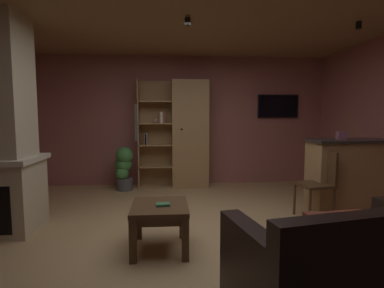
{
  "coord_description": "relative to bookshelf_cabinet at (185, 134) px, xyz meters",
  "views": [
    {
      "loc": [
        -0.31,
        -3.42,
        1.41
      ],
      "look_at": [
        0.0,
        0.4,
        1.05
      ],
      "focal_mm": 28.75,
      "sensor_mm": 36.0,
      "label": 1
    }
  ],
  "objects": [
    {
      "name": "floor",
      "position": [
        -0.05,
        -2.58,
        -1.04
      ],
      "size": [
        5.81,
        5.64,
        0.02
      ],
      "primitive_type": "cube",
      "color": "tan",
      "rests_on": "ground"
    },
    {
      "name": "wall_back",
      "position": [
        -0.05,
        0.27,
        0.26
      ],
      "size": [
        5.93,
        0.06,
        2.58
      ],
      "primitive_type": "cube",
      "color": "#9E5B56",
      "rests_on": "ground"
    },
    {
      "name": "ceiling",
      "position": [
        -0.05,
        -2.58,
        1.56
      ],
      "size": [
        5.81,
        5.64,
        0.02
      ],
      "primitive_type": "cube",
      "color": "#8E6B47"
    },
    {
      "name": "window_pane_back",
      "position": [
        -0.64,
        0.24,
        0.22
      ],
      "size": [
        0.73,
        0.01,
        0.74
      ],
      "primitive_type": "cube",
      "color": "white"
    },
    {
      "name": "bookshelf_cabinet",
      "position": [
        0.0,
        0.0,
        0.0
      ],
      "size": [
        1.36,
        0.41,
        2.08
      ],
      "color": "#A87F51",
      "rests_on": "ground"
    },
    {
      "name": "kitchen_bar_counter",
      "position": [
        2.41,
        -1.76,
        -0.5
      ],
      "size": [
        1.41,
        0.57,
        1.06
      ],
      "color": "#A87F51",
      "rests_on": "ground"
    },
    {
      "name": "tissue_box",
      "position": [
        2.18,
        -1.73,
        0.08
      ],
      "size": [
        0.14,
        0.14,
        0.11
      ],
      "primitive_type": "cube",
      "rotation": [
        0.0,
        0.0,
        -0.17
      ],
      "color": "#995972",
      "rests_on": "kitchen_bar_counter"
    },
    {
      "name": "leather_couch",
      "position": [
        0.92,
        -4.0,
        -0.73
      ],
      "size": [
        1.75,
        1.14,
        0.84
      ],
      "color": "black",
      "rests_on": "ground"
    },
    {
      "name": "coffee_table",
      "position": [
        -0.44,
        -2.84,
        -0.65
      ],
      "size": [
        0.58,
        0.66,
        0.48
      ],
      "color": "#4C331E",
      "rests_on": "ground"
    },
    {
      "name": "table_book_0",
      "position": [
        -0.4,
        -2.89,
        -0.54
      ],
      "size": [
        0.15,
        0.11,
        0.03
      ],
      "primitive_type": "cube",
      "rotation": [
        0.0,
        0.0,
        0.09
      ],
      "color": "#387247",
      "rests_on": "coffee_table"
    },
    {
      "name": "dining_chair",
      "position": [
        1.73,
        -2.0,
        -0.5
      ],
      "size": [
        0.48,
        0.48,
        0.92
      ],
      "color": "#4C331E",
      "rests_on": "ground"
    },
    {
      "name": "potted_floor_plant",
      "position": [
        -1.18,
        -0.21,
        -0.59
      ],
      "size": [
        0.34,
        0.35,
        0.82
      ],
      "color": "#4C4C51",
      "rests_on": "ground"
    },
    {
      "name": "wall_mounted_tv",
      "position": [
        1.92,
        0.21,
        0.56
      ],
      "size": [
        0.84,
        0.06,
        0.47
      ],
      "color": "black"
    },
    {
      "name": "track_light_spot_0",
      "position": [
        -2.13,
        -2.25,
        1.48
      ],
      "size": [
        0.07,
        0.07,
        0.09
      ],
      "primitive_type": "cylinder",
      "color": "black"
    },
    {
      "name": "track_light_spot_1",
      "position": [
        -0.1,
        -2.25,
        1.48
      ],
      "size": [
        0.07,
        0.07,
        0.09
      ],
      "primitive_type": "cylinder",
      "color": "black"
    },
    {
      "name": "track_light_spot_2",
      "position": [
        2.01,
        -2.26,
        1.48
      ],
      "size": [
        0.07,
        0.07,
        0.09
      ],
      "primitive_type": "cylinder",
      "color": "black"
    }
  ]
}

